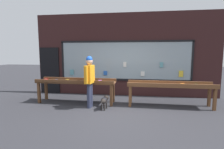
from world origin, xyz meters
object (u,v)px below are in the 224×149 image
Objects in this scene: person_browsing at (90,77)px; small_dog at (104,100)px; display_table_right at (170,87)px; display_table_left at (76,83)px.

person_browsing reaches higher than small_dog.
person_browsing is 2.96× the size of small_dog.
display_table_left is at bearing 179.94° from display_table_right.
display_table_left is 1.00× the size of display_table_right.
display_table_left is 1.40m from small_dog.
display_table_left is 4.96× the size of small_dog.
display_table_right is 1.67× the size of person_browsing.
small_dog is (0.53, -0.12, -0.74)m from person_browsing.
person_browsing reaches higher than display_table_right.
display_table_right reaches higher than small_dog.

